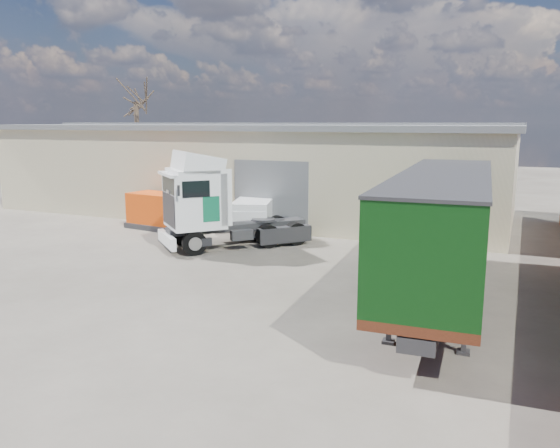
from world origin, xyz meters
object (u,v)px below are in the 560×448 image
at_px(panel_van, 255,216).
at_px(orange_skip, 156,213).
at_px(box_trailer, 443,224).
at_px(bare_tree, 135,89).
at_px(tractor_unit, 213,207).

bearing_deg(panel_van, orange_skip, 170.35).
height_order(panel_van, orange_skip, orange_skip).
distance_m(box_trailer, orange_skip, 16.51).
relative_size(bare_tree, panel_van, 2.10).
xyz_separation_m(bare_tree, orange_skip, (10.00, -11.28, -7.12)).
bearing_deg(tractor_unit, orange_skip, -166.43).
relative_size(box_trailer, panel_van, 2.65).
bearing_deg(box_trailer, orange_skip, 154.56).
bearing_deg(orange_skip, box_trailer, -14.71).
bearing_deg(bare_tree, tractor_unit, -42.88).
bearing_deg(tractor_unit, bare_tree, 178.84).
height_order(bare_tree, tractor_unit, bare_tree).
bearing_deg(orange_skip, tractor_unit, -20.85).
distance_m(panel_van, orange_skip, 5.40).
bearing_deg(panel_van, box_trailer, -52.98).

